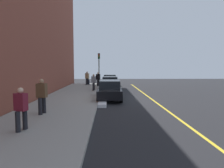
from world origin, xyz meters
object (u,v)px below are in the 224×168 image
(pedestrian_burgundy_coat, at_px, (21,108))
(pedestrian_brown_coat, at_px, (42,95))
(traffic_light_pole, at_px, (99,64))
(parked_car_black, at_px, (110,90))
(parked_car_charcoal, at_px, (110,83))
(pedestrian_grey_coat, at_px, (94,82))
(rolling_suitcase, at_px, (89,82))
(pedestrian_tan_coat, at_px, (87,78))
(parked_car_green, at_px, (110,80))
(pedestrian_black_coat, at_px, (98,79))

(pedestrian_burgundy_coat, xyz_separation_m, pedestrian_brown_coat, (-2.78, -0.12, 0.09))
(pedestrian_burgundy_coat, distance_m, traffic_light_pole, 18.47)
(parked_car_black, bearing_deg, parked_car_charcoal, 179.15)
(pedestrian_grey_coat, xyz_separation_m, pedestrian_burgundy_coat, (13.35, -1.81, -0.01))
(pedestrian_burgundy_coat, relative_size, traffic_light_pole, 0.40)
(parked_car_black, xyz_separation_m, rolling_suitcase, (-12.26, -2.85, -0.29))
(pedestrian_tan_coat, bearing_deg, pedestrian_burgundy_coat, -1.23)
(parked_car_charcoal, distance_m, pedestrian_grey_coat, 2.23)
(pedestrian_burgundy_coat, relative_size, pedestrian_tan_coat, 0.91)
(parked_car_green, height_order, rolling_suitcase, parked_car_green)
(pedestrian_grey_coat, bearing_deg, pedestrian_tan_coat, -168.58)
(pedestrian_grey_coat, bearing_deg, parked_car_green, 166.21)
(pedestrian_brown_coat, distance_m, traffic_light_pole, 15.74)
(pedestrian_grey_coat, height_order, pedestrian_brown_coat, pedestrian_brown_coat)
(parked_car_charcoal, xyz_separation_m, pedestrian_burgundy_coat, (14.73, -3.54, 0.27))
(parked_car_charcoal, bearing_deg, pedestrian_tan_coat, -150.23)
(parked_car_black, xyz_separation_m, pedestrian_tan_coat, (-11.82, -3.02, 0.36))
(pedestrian_burgundy_coat, distance_m, pedestrian_brown_coat, 2.78)
(parked_car_charcoal, xyz_separation_m, pedestrian_grey_coat, (1.37, -1.74, 0.29))
(parked_car_black, height_order, pedestrian_brown_coat, pedestrian_brown_coat)
(rolling_suitcase, bearing_deg, parked_car_black, 13.10)
(pedestrian_brown_coat, bearing_deg, parked_car_green, 168.28)
(pedestrian_brown_coat, xyz_separation_m, pedestrian_tan_coat, (-17.39, 0.55, -0.01))
(parked_car_charcoal, xyz_separation_m, parked_car_black, (6.38, -0.09, -0.00))
(pedestrian_tan_coat, bearing_deg, parked_car_green, 95.10)
(parked_car_charcoal, relative_size, pedestrian_tan_coat, 2.66)
(parked_car_green, relative_size, pedestrian_black_coat, 2.67)
(parked_car_black, relative_size, traffic_light_pole, 1.10)
(traffic_light_pole, xyz_separation_m, rolling_suitcase, (-2.37, -1.57, -2.51))
(parked_car_green, relative_size, pedestrian_tan_coat, 2.59)
(traffic_light_pole, bearing_deg, pedestrian_black_coat, -29.79)
(parked_car_black, distance_m, pedestrian_tan_coat, 12.20)
(pedestrian_burgundy_coat, xyz_separation_m, pedestrian_tan_coat, (-20.16, 0.43, 0.08))
(pedestrian_brown_coat, height_order, traffic_light_pole, traffic_light_pole)
(parked_car_charcoal, height_order, pedestrian_tan_coat, pedestrian_tan_coat)
(parked_car_green, bearing_deg, parked_car_charcoal, -0.05)
(parked_car_charcoal, height_order, pedestrian_black_coat, pedestrian_black_coat)
(traffic_light_pole, bearing_deg, pedestrian_tan_coat, -138.11)
(pedestrian_black_coat, bearing_deg, pedestrian_grey_coat, -2.98)
(parked_car_green, xyz_separation_m, rolling_suitcase, (-0.17, -2.95, -0.29))
(pedestrian_grey_coat, height_order, rolling_suitcase, pedestrian_grey_coat)
(pedestrian_black_coat, height_order, rolling_suitcase, pedestrian_black_coat)
(parked_car_charcoal, distance_m, pedestrian_tan_coat, 6.28)
(parked_car_green, xyz_separation_m, pedestrian_black_coat, (2.40, -1.50, 0.33))
(pedestrian_brown_coat, distance_m, rolling_suitcase, 17.86)
(parked_car_green, xyz_separation_m, pedestrian_brown_coat, (17.67, -3.67, 0.36))
(pedestrian_grey_coat, xyz_separation_m, pedestrian_black_coat, (-4.69, 0.24, 0.04))
(pedestrian_burgundy_coat, xyz_separation_m, pedestrian_black_coat, (-18.05, 2.05, 0.06))
(parked_car_green, bearing_deg, pedestrian_black_coat, -31.97)
(pedestrian_brown_coat, relative_size, traffic_light_pole, 0.44)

